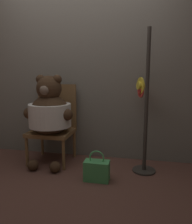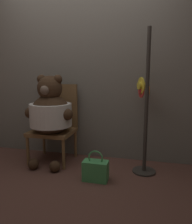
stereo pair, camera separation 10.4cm
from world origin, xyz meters
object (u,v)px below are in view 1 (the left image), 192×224
object	(u,v)px
chair	(54,122)
hat_display_rack	(145,111)
handbag_on_ground	(97,170)
teddy_bear	(50,112)

from	to	relation	value
chair	hat_display_rack	distance (m)	1.22
hat_display_rack	handbag_on_ground	distance (m)	0.90
chair	teddy_bear	world-z (taller)	teddy_bear
chair	handbag_on_ground	bearing A→B (deg)	-35.71
hat_display_rack	chair	bearing A→B (deg)	175.91
handbag_on_ground	teddy_bear	bearing A→B (deg)	154.52
teddy_bear	hat_display_rack	xyz separation A→B (m)	(1.18, 0.10, 0.05)
chair	teddy_bear	size ratio (longest dim) A/B	0.89
hat_display_rack	handbag_on_ground	bearing A→B (deg)	-140.13
teddy_bear	handbag_on_ground	size ratio (longest dim) A/B	3.36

